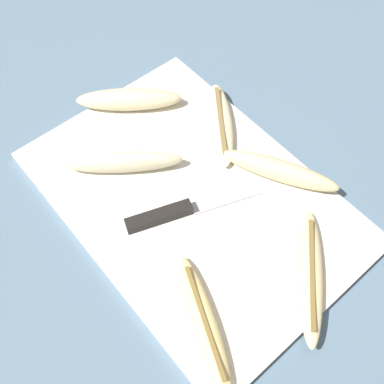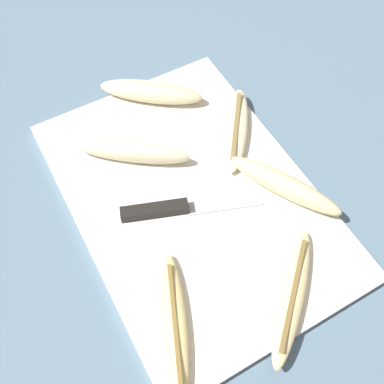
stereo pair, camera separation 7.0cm
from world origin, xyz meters
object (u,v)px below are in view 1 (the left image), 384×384
Objects in this scene: banana_ripe_center at (310,275)px; banana_cream_curved at (129,99)px; knife at (172,214)px; banana_golden_short at (204,323)px; banana_bright_far at (124,162)px; banana_soft_right at (280,170)px; banana_pale_long at (220,123)px.

banana_ripe_center is 1.01× the size of banana_cream_curved.
knife is at bearing -156.80° from banana_ripe_center.
banana_cream_curved is (-0.38, 0.16, 0.01)m from banana_golden_short.
banana_ripe_center is 0.34m from banana_bright_far.
banana_soft_right is at bearing 112.23° from banana_golden_short.
banana_ripe_center is at bearing 0.37° from banana_cream_curved.
banana_pale_long is (0.14, 0.09, -0.01)m from banana_cream_curved.
banana_ripe_center is 0.90× the size of banana_golden_short.
banana_bright_far reaches higher than banana_pale_long.
banana_golden_short is 0.41m from banana_cream_curved.
banana_soft_right is 1.08× the size of banana_pale_long.
knife is at bearing -107.25° from banana_soft_right.
banana_bright_far is 0.88× the size of banana_golden_short.
banana_bright_far is at bearing -158.89° from knife.
banana_cream_curved is 0.17m from banana_pale_long.
banana_soft_right is 0.29m from banana_cream_curved.
knife is at bearing -20.64° from banana_cream_curved.
banana_soft_right reaches higher than banana_pale_long.
banana_golden_short is at bearing -22.23° from banana_cream_curved.
banana_soft_right is 0.27m from banana_golden_short.
banana_bright_far is 1.00× the size of banana_cream_curved.
banana_bright_far is 0.29m from banana_golden_short.
banana_pale_long is (-0.29, 0.09, 0.00)m from banana_ripe_center.
banana_cream_curved is at bearing -179.63° from banana_ripe_center.
knife is 0.22m from banana_ripe_center.
banana_cream_curved is 1.00× the size of banana_pale_long.
banana_ripe_center is at bearing 43.24° from knife.
banana_golden_short is at bearing -45.81° from banana_pale_long.
knife is 0.17m from banana_golden_short.
knife is 1.10× the size of banana_golden_short.
banana_cream_curved reaches higher than banana_ripe_center.
banana_golden_short is at bearing -67.77° from banana_soft_right.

